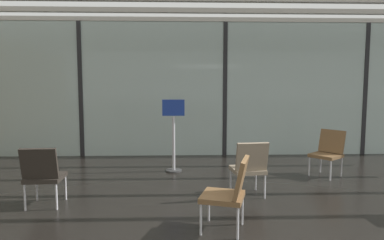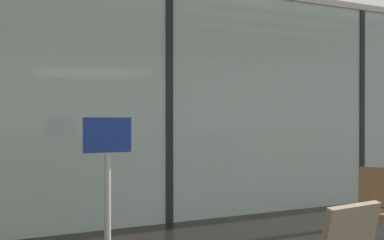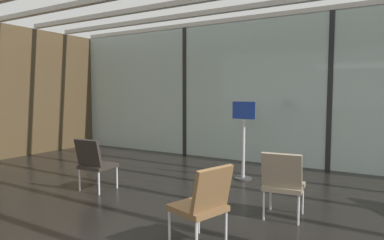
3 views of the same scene
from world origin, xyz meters
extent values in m
cube|color=#A3B7B2|center=(0.00, 5.20, 1.63)|extent=(14.00, 0.08, 3.25)
cube|color=black|center=(-3.50, 5.20, 1.63)|extent=(0.10, 0.12, 3.25)
cube|color=black|center=(0.00, 5.20, 1.63)|extent=(0.10, 0.12, 3.25)
cube|color=black|center=(3.50, 5.20, 1.63)|extent=(0.10, 0.12, 3.25)
cube|color=#B7B2A8|center=(0.00, 4.26, 3.30)|extent=(13.72, 0.12, 0.10)
cube|color=#B7B2A8|center=(0.00, 5.20, 3.30)|extent=(13.72, 0.12, 0.10)
ellipsoid|color=silver|center=(-0.83, 11.11, 1.84)|extent=(11.53, 3.68, 3.68)
sphere|color=#9D9DA0|center=(-6.14, 11.11, 1.84)|extent=(2.02, 2.02, 2.02)
sphere|color=black|center=(-4.00, 9.41, 2.12)|extent=(0.28, 0.28, 0.28)
sphere|color=black|center=(-3.10, 9.41, 2.12)|extent=(0.28, 0.28, 0.28)
sphere|color=black|center=(-2.20, 9.41, 2.12)|extent=(0.28, 0.28, 0.28)
sphere|color=black|center=(-1.30, 9.41, 2.12)|extent=(0.28, 0.28, 0.28)
sphere|color=black|center=(-0.40, 9.41, 2.12)|extent=(0.28, 0.28, 0.28)
sphere|color=black|center=(0.50, 9.41, 2.12)|extent=(0.28, 0.28, 0.28)
sphere|color=black|center=(1.40, 9.41, 2.12)|extent=(0.28, 0.28, 0.28)
cube|color=#28231E|center=(-3.01, 1.70, 0.40)|extent=(0.50, 0.50, 0.06)
cube|color=#28231E|center=(-3.00, 1.49, 0.65)|extent=(0.49, 0.16, 0.44)
cylinder|color=#BCBCC1|center=(-2.81, 1.92, 0.18)|extent=(0.03, 0.03, 0.37)
cylinder|color=#BCBCC1|center=(-3.23, 1.91, 0.18)|extent=(0.03, 0.03, 0.37)
cylinder|color=#BCBCC1|center=(-2.79, 1.50, 0.18)|extent=(0.03, 0.03, 0.37)
cylinder|color=#BCBCC1|center=(-3.21, 1.49, 0.18)|extent=(0.03, 0.03, 0.37)
cube|color=#7F705B|center=(-0.05, 2.06, 0.40)|extent=(0.53, 0.53, 0.06)
cube|color=#7F705B|center=(-0.02, 1.85, 0.65)|extent=(0.49, 0.19, 0.44)
cylinder|color=#BCBCC1|center=(0.14, 2.29, 0.18)|extent=(0.03, 0.03, 0.37)
cylinder|color=#BCBCC1|center=(-0.28, 2.25, 0.18)|extent=(0.03, 0.03, 0.37)
cylinder|color=#BCBCC1|center=(0.18, 1.87, 0.18)|extent=(0.03, 0.03, 0.37)
cylinder|color=#BCBCC1|center=(-0.23, 1.83, 0.18)|extent=(0.03, 0.03, 0.37)
cube|color=brown|center=(-0.60, 0.79, 0.40)|extent=(0.60, 0.60, 0.06)
cube|color=brown|center=(-0.39, 0.72, 0.65)|extent=(0.28, 0.50, 0.44)
cylinder|color=#BCBCC1|center=(-0.74, 1.05, 0.18)|extent=(0.03, 0.03, 0.37)
cylinder|color=#BCBCC1|center=(-0.86, 0.65, 0.18)|extent=(0.03, 0.03, 0.37)
cylinder|color=#BCBCC1|center=(-0.33, 0.93, 0.18)|extent=(0.03, 0.03, 0.37)
cylinder|color=#BCBCC1|center=(-0.46, 0.53, 0.18)|extent=(0.03, 0.03, 0.37)
cube|color=brown|center=(1.65, 3.10, 0.40)|extent=(0.67, 0.67, 0.06)
cube|color=brown|center=(1.82, 3.23, 0.65)|extent=(0.41, 0.46, 0.44)
cylinder|color=#BCBCC1|center=(1.35, 3.13, 0.18)|extent=(0.03, 0.03, 0.37)
cylinder|color=#BCBCC1|center=(1.61, 2.80, 0.18)|extent=(0.03, 0.03, 0.37)
cylinder|color=#BCBCC1|center=(1.68, 3.39, 0.18)|extent=(0.03, 0.03, 0.37)
cylinder|color=#BCBCC1|center=(1.94, 3.06, 0.18)|extent=(0.03, 0.03, 0.37)
cylinder|color=#333333|center=(-1.23, 3.58, 0.01)|extent=(0.32, 0.32, 0.03)
cylinder|color=#B2B2B7|center=(-1.23, 3.58, 0.55)|extent=(0.06, 0.06, 1.10)
cube|color=navy|center=(-1.23, 3.58, 1.28)|extent=(0.44, 0.03, 0.32)
camera|label=1|loc=(-1.08, -3.01, 1.68)|focal=31.28mm
camera|label=2|loc=(-2.18, -0.35, 1.44)|focal=40.79mm
camera|label=3|loc=(1.11, -2.18, 1.59)|focal=31.48mm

